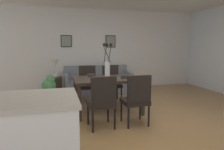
% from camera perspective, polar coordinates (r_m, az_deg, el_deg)
% --- Properties ---
extents(ground_plane, '(9.00, 9.00, 0.00)m').
position_cam_1_polar(ground_plane, '(4.00, 2.91, -12.68)').
color(ground_plane, olive).
extents(back_wall_panel, '(9.00, 0.10, 2.60)m').
position_cam_1_polar(back_wall_panel, '(6.91, -5.27, 7.04)').
color(back_wall_panel, silver).
rests_on(back_wall_panel, ground).
extents(dining_table, '(1.40, 0.94, 0.74)m').
position_cam_1_polar(dining_table, '(4.39, -1.29, -1.98)').
color(dining_table, '#33261E').
rests_on(dining_table, ground).
extents(dining_chair_near_left, '(0.47, 0.47, 0.92)m').
position_cam_1_polar(dining_chair_near_left, '(3.52, -2.77, -6.83)').
color(dining_chair_near_left, black).
rests_on(dining_chair_near_left, ground).
extents(dining_chair_near_right, '(0.47, 0.47, 0.92)m').
position_cam_1_polar(dining_chair_near_right, '(5.22, -6.73, -1.99)').
color(dining_chair_near_right, black).
rests_on(dining_chair_near_right, ground).
extents(dining_chair_far_left, '(0.45, 0.45, 0.92)m').
position_cam_1_polar(dining_chair_far_left, '(3.69, 6.78, -6.18)').
color(dining_chair_far_left, black).
rests_on(dining_chair_far_left, ground).
extents(dining_chair_far_right, '(0.44, 0.44, 0.92)m').
position_cam_1_polar(dining_chair_far_right, '(5.33, -0.17, -1.73)').
color(dining_chair_far_right, black).
rests_on(dining_chair_far_right, ground).
extents(centerpiece_vase, '(0.21, 0.23, 0.73)m').
position_cam_1_polar(centerpiece_vase, '(4.34, -1.30, 2.86)').
color(centerpiece_vase, silver).
rests_on(centerpiece_vase, dining_table).
extents(placemat_near_left, '(0.32, 0.32, 0.01)m').
position_cam_1_polar(placemat_near_left, '(4.10, -4.88, -1.41)').
color(placemat_near_left, '#4C4742').
rests_on(placemat_near_left, dining_table).
extents(bowl_near_left, '(0.17, 0.17, 0.07)m').
position_cam_1_polar(bowl_near_left, '(4.10, -4.89, -0.89)').
color(bowl_near_left, '#2D2826').
rests_on(bowl_near_left, dining_table).
extents(placemat_near_right, '(0.32, 0.32, 0.01)m').
position_cam_1_polar(placemat_near_right, '(4.52, -5.81, -0.56)').
color(placemat_near_right, '#4C4742').
rests_on(placemat_near_right, dining_table).
extents(bowl_near_right, '(0.17, 0.17, 0.07)m').
position_cam_1_polar(bowl_near_right, '(4.51, -5.81, -0.09)').
color(bowl_near_right, '#2D2826').
rests_on(bowl_near_right, dining_table).
extents(placemat_far_left, '(0.32, 0.32, 0.01)m').
position_cam_1_polar(placemat_far_left, '(4.26, 3.50, -1.06)').
color(placemat_far_left, '#4C4742').
rests_on(placemat_far_left, dining_table).
extents(bowl_far_left, '(0.17, 0.17, 0.07)m').
position_cam_1_polar(bowl_far_left, '(4.25, 3.51, -0.56)').
color(bowl_far_left, '#2D2826').
rests_on(bowl_far_left, dining_table).
extents(sofa, '(1.99, 0.84, 0.80)m').
position_cam_1_polar(sofa, '(6.31, -3.92, -2.36)').
color(sofa, slate).
rests_on(sofa, ground).
extents(side_table, '(0.36, 0.36, 0.52)m').
position_cam_1_polar(side_table, '(6.25, -15.21, -2.90)').
color(side_table, black).
rests_on(side_table, ground).
extents(table_lamp, '(0.22, 0.22, 0.51)m').
position_cam_1_polar(table_lamp, '(6.16, -15.43, 2.89)').
color(table_lamp, beige).
rests_on(table_lamp, side_table).
extents(kitchen_island, '(1.47, 0.79, 0.92)m').
position_cam_1_polar(kitchen_island, '(2.35, -28.32, -16.88)').
color(kitchen_island, silver).
rests_on(kitchen_island, ground).
extents(framed_picture_left, '(0.34, 0.03, 0.37)m').
position_cam_1_polar(framed_picture_left, '(6.75, -12.50, 9.10)').
color(framed_picture_left, black).
extents(framed_picture_center, '(0.33, 0.03, 0.40)m').
position_cam_1_polar(framed_picture_center, '(6.96, -0.41, 9.25)').
color(framed_picture_center, black).
extents(potted_plant, '(0.36, 0.36, 0.67)m').
position_cam_1_polar(potted_plant, '(5.59, -16.92, -3.07)').
color(potted_plant, silver).
rests_on(potted_plant, ground).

